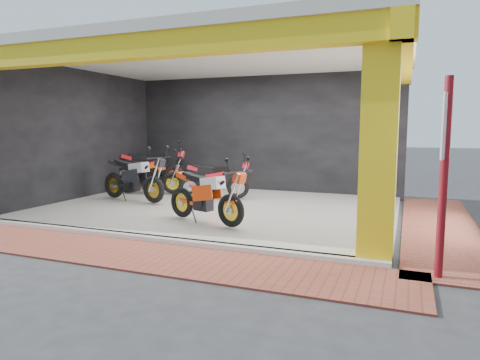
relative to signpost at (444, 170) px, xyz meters
The scene contains 17 objects.
ground 4.95m from the signpost, 165.08° to the left, with size 80.00×80.00×0.00m, color #2D2D30.
showroom_floor 5.76m from the signpost, 144.88° to the left, with size 8.00×6.00×0.10m, color white.
showroom_ceiling 6.00m from the signpost, 144.88° to the left, with size 8.40×6.40×0.20m, color beige.
back_wall 7.81m from the signpost, 125.92° to the left, with size 8.20×0.20×3.50m, color black.
left_wall 9.26m from the signpost, 159.64° to the left, with size 0.20×6.20×3.50m, color black.
corner_column 1.01m from the signpost, 150.41° to the left, with size 0.50×0.50×3.50m, color gold.
header_beam_front 4.95m from the signpost, behind, with size 8.40×0.30×0.40m, color gold.
header_beam_right 3.77m from the signpost, 100.18° to the left, with size 0.30×6.40×0.40m, color gold.
floor_kerb 4.79m from the signpost, behind, with size 8.00×0.20×0.10m, color white.
paver_front 4.83m from the signpost, behind, with size 9.00×1.40×0.03m, color #9A4032.
paver_right 3.52m from the signpost, 86.06° to the left, with size 1.40×7.00×0.03m, color #9A4032.
signpost is the anchor object (origin of this frame).
moto_hero 3.73m from the signpost, 160.35° to the left, with size 2.09×0.78×1.28m, color red, non-canonical shape.
moto_row_a 6.89m from the signpost, 154.89° to the left, with size 2.25×0.83×1.37m, color black, non-canonical shape.
moto_row_b 6.32m from the signpost, 136.39° to the left, with size 1.94×0.72×1.18m, color red, non-canonical shape.
moto_row_c 7.93m from the signpost, 146.06° to the left, with size 2.02×0.75×1.24m, color black, non-canonical shape.
moto_row_d 9.05m from the signpost, 142.37° to the left, with size 2.31×0.86×1.41m, color red, non-canonical shape.
Camera 1 is at (4.14, -7.19, 1.96)m, focal length 32.00 mm.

